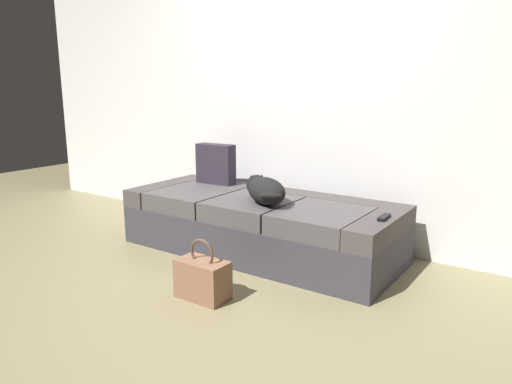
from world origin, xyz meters
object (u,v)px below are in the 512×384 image
at_px(throw_pillow, 216,164).
at_px(tv_remote, 384,217).
at_px(couch, 260,225).
at_px(dog_dark, 265,190).
at_px(handbag, 203,279).

bearing_deg(throw_pillow, tv_remote, -9.60).
distance_m(couch, throw_pillow, 0.75).
bearing_deg(dog_dark, handbag, -86.00).
distance_m(tv_remote, handbag, 1.21).
bearing_deg(couch, throw_pillow, 160.13).
xyz_separation_m(couch, handbag, (0.18, -0.88, -0.09)).
bearing_deg(tv_remote, throw_pillow, 167.84).
bearing_deg(tv_remote, dog_dark, -177.80).
xyz_separation_m(tv_remote, throw_pillow, (-1.60, 0.27, 0.16)).
relative_size(couch, tv_remote, 14.16).
bearing_deg(couch, dog_dark, -44.69).
bearing_deg(throw_pillow, couch, -19.87).
height_order(dog_dark, handbag, dog_dark).
bearing_deg(throw_pillow, handbag, -54.56).
xyz_separation_m(dog_dark, handbag, (0.05, -0.76, -0.41)).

